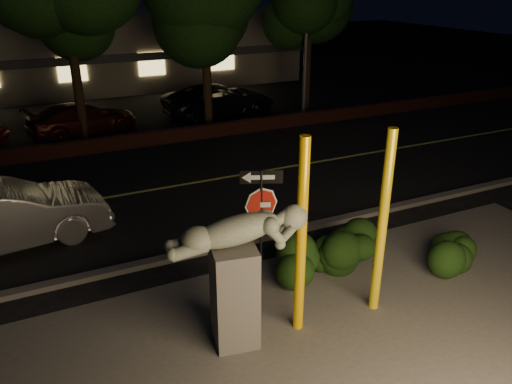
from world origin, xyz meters
The scene contains 18 objects.
ground centered at (0.00, 10.00, 0.00)m, with size 90.00×90.00×0.00m, color black.
patio centered at (0.00, -1.00, 0.01)m, with size 14.00×6.00×0.02m, color #4C4944.
road centered at (0.00, 7.00, 0.01)m, with size 80.00×8.00×0.01m, color black.
lane_marking centered at (0.00, 7.00, 0.02)m, with size 80.00×0.12×0.01m, color #C5C44E.
curb centered at (0.00, 2.90, 0.06)m, with size 80.00×0.25×0.12m, color #4C4944.
brick_wall centered at (0.00, 11.30, 0.25)m, with size 40.00×0.35×0.50m, color #411B14.
parking_lot centered at (0.00, 17.00, 0.01)m, with size 40.00×12.00×0.01m, color black.
building centered at (0.00, 24.99, 2.00)m, with size 22.00×10.20×4.00m.
yellow_pole_left centered at (-0.63, -0.32, 1.80)m, with size 0.18×0.18×3.60m, color #FFBE08.
yellow_pole_right centered at (0.97, -0.42, 1.77)m, with size 0.18×0.18×3.55m, color yellow.
signpost centered at (-0.57, 1.33, 1.74)m, with size 0.77×0.34×2.45m.
sculpture centered at (-1.74, -0.18, 1.52)m, with size 2.32×0.98×2.47m.
hedge_center centered at (0.53, 1.05, 0.49)m, with size 1.90×0.89×0.99m, color black.
hedge_right centered at (1.35, 1.07, 0.62)m, with size 1.91×1.02×1.25m, color black.
hedge_far_right centered at (3.33, 0.05, 0.47)m, with size 1.35×0.85×0.94m, color black.
silver_sedan centered at (-5.35, 5.15, 0.78)m, with size 1.65×4.73×1.56m, color #9FA0A4.
parked_car_darkred centered at (-2.41, 13.89, 0.62)m, with size 1.74×4.29×1.25m, color #3C120C.
parked_car_dark centered at (3.58, 14.31, 0.70)m, with size 2.33×5.05×1.40m, color black.
Camera 1 is at (-4.41, -6.60, 5.82)m, focal length 35.00 mm.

